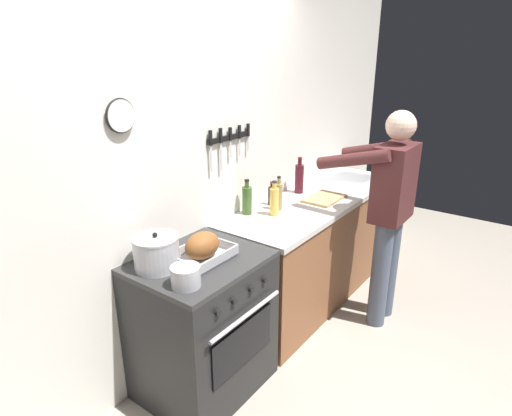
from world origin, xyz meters
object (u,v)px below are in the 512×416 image
saucepan (186,276)px  bottle_cooking_oil (274,201)px  bottle_soy_sauce (272,195)px  bottle_olive_oil (247,200)px  person_cook (389,207)px  bottle_wine_red (299,178)px  bottle_vinegar (279,196)px  cutting_board (324,198)px  roasting_pan (202,248)px  stove (203,325)px  stock_pot (156,253)px  bottle_hot_sauce (280,192)px

saucepan → bottle_cooking_oil: size_ratio=0.59×
bottle_soy_sauce → bottle_olive_oil: bearing=173.2°
person_cook → bottle_wine_red: 0.80m
bottle_olive_oil → bottle_cooking_oil: size_ratio=1.01×
saucepan → bottle_vinegar: bearing=11.2°
bottle_cooking_oil → bottle_olive_oil: bearing=120.0°
bottle_vinegar → cutting_board: bearing=-22.3°
roasting_pan → saucepan: (-0.27, -0.14, -0.02)m
saucepan → person_cook: bearing=-15.6°
stove → bottle_soy_sauce: 1.18m
bottle_olive_oil → bottle_cooking_oil: (0.10, -0.17, -0.00)m
person_cook → stock_pot: (-1.60, 0.73, 0.04)m
roasting_pan → bottle_cooking_oil: bearing=4.8°
stove → bottle_cooking_oil: size_ratio=3.42×
roasting_pan → saucepan: bearing=-153.3°
saucepan → bottle_hot_sauce: size_ratio=0.96×
bottle_vinegar → bottle_cooking_oil: bearing=-162.0°
saucepan → bottle_wine_red: (1.68, 0.34, 0.07)m
bottle_soy_sauce → roasting_pan: bearing=-168.3°
bottle_cooking_oil → saucepan: bearing=-169.5°
saucepan → roasting_pan: bearing=26.7°
person_cook → cutting_board: size_ratio=4.61×
bottle_wine_red → bottle_vinegar: bottle_wine_red is taller
bottle_soy_sauce → bottle_cooking_oil: 0.23m
roasting_pan → stock_pot: (-0.22, 0.13, 0.02)m
bottle_soy_sauce → saucepan: bearing=-164.9°
person_cook → bottle_cooking_oil: (-0.53, 0.67, 0.06)m
stock_pot → bottle_olive_oil: bottle_olive_oil is taller
bottle_vinegar → person_cook: bearing=-59.2°
stove → person_cook: person_cook is taller
saucepan → bottle_olive_oil: bottle_olive_oil is taller
stock_pot → cutting_board: 1.61m
stock_pot → bottle_vinegar: (1.18, -0.03, 0.02)m
person_cook → saucepan: size_ratio=10.70×
person_cook → bottle_olive_oil: person_cook is taller
roasting_pan → bottle_soy_sauce: (1.02, 0.21, 0.00)m
stove → bottle_soy_sauce: (1.03, 0.20, 0.53)m
stock_pot → bottle_hot_sauce: size_ratio=1.59×
stock_pot → saucepan: (-0.05, -0.27, -0.04)m
stock_pot → bottle_vinegar: bearing=-1.3°
cutting_board → bottle_soy_sauce: bearing=142.3°
stove → saucepan: bearing=-149.9°
bottle_cooking_oil → bottle_hot_sauce: bearing=26.7°
saucepan → stock_pot: bearing=80.1°
bottle_wine_red → bottle_soy_sauce: 0.39m
stove → bottle_olive_oil: bearing=17.0°
bottle_hot_sauce → bottle_vinegar: 0.24m
bottle_hot_sauce → bottle_wine_red: bearing=-6.5°
saucepan → bottle_hot_sauce: 1.47m
stove → bottle_olive_oil: size_ratio=3.37×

